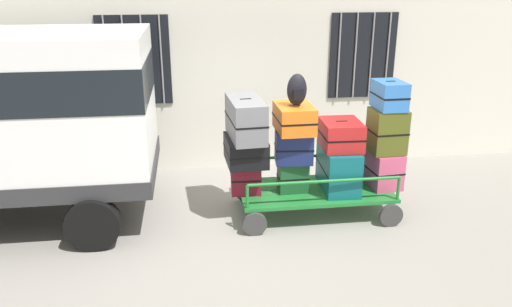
{
  "coord_description": "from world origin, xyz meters",
  "views": [
    {
      "loc": [
        -0.89,
        -6.23,
        3.38
      ],
      "look_at": [
        -0.01,
        0.36,
        0.99
      ],
      "focal_mm": 35.07,
      "sensor_mm": 36.0,
      "label": 1
    }
  ],
  "objects_px": {
    "suitcase_center_bottom": "(338,168)",
    "suitcase_midright_bottom": "(383,169)",
    "suitcase_center_middle": "(341,135)",
    "suitcase_left_bottom": "(246,178)",
    "suitcase_midright_middle": "(387,131)",
    "luggage_cart": "(315,193)",
    "suitcase_midleft_middle": "(294,147)",
    "backpack": "(297,90)",
    "suitcase_left_top": "(246,119)",
    "suitcase_left_middle": "(246,150)",
    "suitcase_midright_top": "(390,95)",
    "suitcase_midleft_bottom": "(293,177)",
    "suitcase_midleft_top": "(294,118)"
  },
  "relations": [
    {
      "from": "luggage_cart",
      "to": "suitcase_midleft_middle",
      "type": "bearing_deg",
      "value": -174.74
    },
    {
      "from": "luggage_cart",
      "to": "suitcase_midright_middle",
      "type": "relative_size",
      "value": 3.54
    },
    {
      "from": "suitcase_midright_bottom",
      "to": "backpack",
      "type": "relative_size",
      "value": 1.41
    },
    {
      "from": "suitcase_left_middle",
      "to": "suitcase_midleft_middle",
      "type": "xyz_separation_m",
      "value": [
        0.68,
        -0.02,
        0.02
      ]
    },
    {
      "from": "luggage_cart",
      "to": "suitcase_midleft_bottom",
      "type": "distance_m",
      "value": 0.45
    },
    {
      "from": "suitcase_midleft_bottom",
      "to": "suitcase_midright_middle",
      "type": "height_order",
      "value": "suitcase_midright_middle"
    },
    {
      "from": "luggage_cart",
      "to": "suitcase_midright_top",
      "type": "bearing_deg",
      "value": 0.47
    },
    {
      "from": "suitcase_midleft_top",
      "to": "suitcase_midleft_bottom",
      "type": "bearing_deg",
      "value": -90.0
    },
    {
      "from": "suitcase_center_bottom",
      "to": "suitcase_midright_bottom",
      "type": "xyz_separation_m",
      "value": [
        0.68,
        -0.01,
        -0.05
      ]
    },
    {
      "from": "suitcase_midright_top",
      "to": "suitcase_left_bottom",
      "type": "bearing_deg",
      "value": -179.99
    },
    {
      "from": "suitcase_left_bottom",
      "to": "suitcase_center_middle",
      "type": "relative_size",
      "value": 0.7
    },
    {
      "from": "suitcase_center_middle",
      "to": "suitcase_midright_bottom",
      "type": "height_order",
      "value": "suitcase_center_middle"
    },
    {
      "from": "suitcase_left_bottom",
      "to": "suitcase_left_middle",
      "type": "distance_m",
      "value": 0.42
    },
    {
      "from": "suitcase_midleft_bottom",
      "to": "luggage_cart",
      "type": "bearing_deg",
      "value": 4.12
    },
    {
      "from": "suitcase_left_bottom",
      "to": "suitcase_midright_top",
      "type": "bearing_deg",
      "value": 0.01
    },
    {
      "from": "suitcase_center_bottom",
      "to": "suitcase_midright_top",
      "type": "distance_m",
      "value": 1.27
    },
    {
      "from": "suitcase_midleft_middle",
      "to": "suitcase_midleft_top",
      "type": "relative_size",
      "value": 0.8
    },
    {
      "from": "luggage_cart",
      "to": "suitcase_center_bottom",
      "type": "height_order",
      "value": "suitcase_center_bottom"
    },
    {
      "from": "suitcase_left_middle",
      "to": "suitcase_left_top",
      "type": "relative_size",
      "value": 0.78
    },
    {
      "from": "suitcase_midright_middle",
      "to": "suitcase_midleft_top",
      "type": "bearing_deg",
      "value": 179.33
    },
    {
      "from": "suitcase_midright_middle",
      "to": "suitcase_midleft_middle",
      "type": "bearing_deg",
      "value": -179.58
    },
    {
      "from": "suitcase_midleft_middle",
      "to": "suitcase_midright_middle",
      "type": "bearing_deg",
      "value": 0.42
    },
    {
      "from": "suitcase_midleft_top",
      "to": "backpack",
      "type": "relative_size",
      "value": 1.61
    },
    {
      "from": "suitcase_left_bottom",
      "to": "suitcase_midright_middle",
      "type": "height_order",
      "value": "suitcase_midright_middle"
    },
    {
      "from": "suitcase_midleft_middle",
      "to": "suitcase_midright_middle",
      "type": "xyz_separation_m",
      "value": [
        1.37,
        0.01,
        0.18
      ]
    },
    {
      "from": "suitcase_midleft_middle",
      "to": "backpack",
      "type": "relative_size",
      "value": 1.28
    },
    {
      "from": "suitcase_midleft_bottom",
      "to": "suitcase_center_middle",
      "type": "relative_size",
      "value": 0.67
    },
    {
      "from": "suitcase_left_top",
      "to": "backpack",
      "type": "bearing_deg",
      "value": -2.31
    },
    {
      "from": "suitcase_left_bottom",
      "to": "suitcase_midright_middle",
      "type": "distance_m",
      "value": 2.15
    },
    {
      "from": "suitcase_left_bottom",
      "to": "suitcase_midleft_top",
      "type": "xyz_separation_m",
      "value": [
        0.68,
        -0.01,
        0.86
      ]
    },
    {
      "from": "suitcase_left_middle",
      "to": "suitcase_midleft_middle",
      "type": "height_order",
      "value": "suitcase_midleft_middle"
    },
    {
      "from": "luggage_cart",
      "to": "suitcase_midright_middle",
      "type": "xyz_separation_m",
      "value": [
        1.03,
        -0.02,
        0.92
      ]
    },
    {
      "from": "suitcase_left_top",
      "to": "suitcase_midright_middle",
      "type": "distance_m",
      "value": 2.07
    },
    {
      "from": "suitcase_center_middle",
      "to": "backpack",
      "type": "height_order",
      "value": "backpack"
    },
    {
      "from": "suitcase_center_middle",
      "to": "suitcase_midleft_middle",
      "type": "bearing_deg",
      "value": -178.8
    },
    {
      "from": "suitcase_midright_middle",
      "to": "backpack",
      "type": "relative_size",
      "value": 1.46
    },
    {
      "from": "suitcase_left_top",
      "to": "suitcase_midright_top",
      "type": "bearing_deg",
      "value": 0.94
    },
    {
      "from": "suitcase_midright_bottom",
      "to": "suitcase_left_bottom",
      "type": "bearing_deg",
      "value": 179.9
    },
    {
      "from": "suitcase_left_bottom",
      "to": "suitcase_midright_bottom",
      "type": "distance_m",
      "value": 2.05
    },
    {
      "from": "suitcase_midright_bottom",
      "to": "suitcase_midright_top",
      "type": "bearing_deg",
      "value": 90.0
    },
    {
      "from": "suitcase_midright_bottom",
      "to": "suitcase_left_top",
      "type": "bearing_deg",
      "value": -179.17
    },
    {
      "from": "suitcase_left_middle",
      "to": "suitcase_midright_top",
      "type": "xyz_separation_m",
      "value": [
        2.05,
        0.02,
        0.72
      ]
    },
    {
      "from": "suitcase_midright_middle",
      "to": "suitcase_midright_top",
      "type": "xyz_separation_m",
      "value": [
        0.0,
        0.03,
        0.52
      ]
    },
    {
      "from": "suitcase_center_bottom",
      "to": "suitcase_center_middle",
      "type": "bearing_deg",
      "value": -90.0
    },
    {
      "from": "suitcase_center_bottom",
      "to": "suitcase_midright_top",
      "type": "bearing_deg",
      "value": -0.57
    },
    {
      "from": "suitcase_left_bottom",
      "to": "suitcase_left_top",
      "type": "relative_size",
      "value": 0.49
    },
    {
      "from": "suitcase_center_bottom",
      "to": "suitcase_midright_middle",
      "type": "distance_m",
      "value": 0.88
    },
    {
      "from": "luggage_cart",
      "to": "suitcase_midleft_middle",
      "type": "distance_m",
      "value": 0.82
    },
    {
      "from": "suitcase_midright_top",
      "to": "luggage_cart",
      "type": "bearing_deg",
      "value": -179.53
    },
    {
      "from": "suitcase_left_bottom",
      "to": "suitcase_left_top",
      "type": "distance_m",
      "value": 0.89
    }
  ]
}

